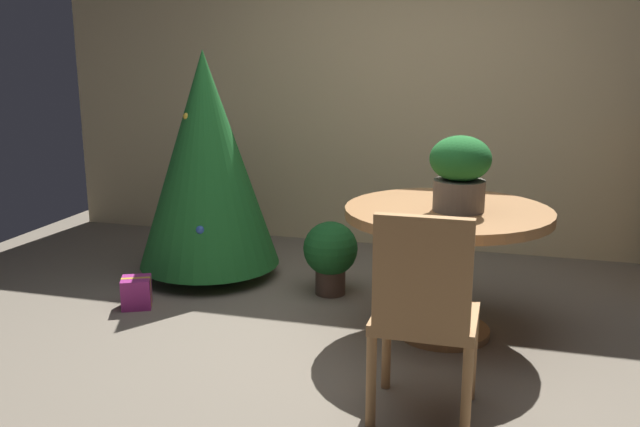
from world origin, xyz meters
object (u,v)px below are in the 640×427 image
(wooden_chair_near, at_px, (424,308))
(potted_plant, at_px, (330,253))
(holiday_tree, at_px, (206,160))
(gift_box_purple, at_px, (137,292))
(round_dining_table, at_px, (446,246))
(flower_vase, at_px, (460,170))

(wooden_chair_near, bearing_deg, potted_plant, 118.61)
(wooden_chair_near, xyz_separation_m, potted_plant, (-0.79, 1.45, -0.24))
(holiday_tree, xyz_separation_m, gift_box_purple, (-0.19, -0.70, -0.75))
(wooden_chair_near, height_order, holiday_tree, holiday_tree)
(round_dining_table, bearing_deg, flower_vase, -38.87)
(round_dining_table, xyz_separation_m, wooden_chair_near, (0.00, -0.98, 0.00))
(holiday_tree, distance_m, gift_box_purple, 1.04)
(flower_vase, distance_m, wooden_chair_near, 1.04)
(flower_vase, xyz_separation_m, potted_plant, (-0.85, 0.51, -0.68))
(flower_vase, height_order, gift_box_purple, flower_vase)
(holiday_tree, xyz_separation_m, potted_plant, (0.93, -0.13, -0.56))
(round_dining_table, xyz_separation_m, holiday_tree, (-1.72, 0.60, 0.32))
(holiday_tree, height_order, gift_box_purple, holiday_tree)
(flower_vase, relative_size, potted_plant, 0.83)
(round_dining_table, height_order, holiday_tree, holiday_tree)
(round_dining_table, relative_size, holiday_tree, 0.71)
(round_dining_table, xyz_separation_m, gift_box_purple, (-1.90, -0.10, -0.43))
(holiday_tree, bearing_deg, flower_vase, -19.86)
(round_dining_table, distance_m, wooden_chair_near, 0.98)
(flower_vase, distance_m, potted_plant, 1.20)
(round_dining_table, distance_m, flower_vase, 0.44)
(wooden_chair_near, height_order, gift_box_purple, wooden_chair_near)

